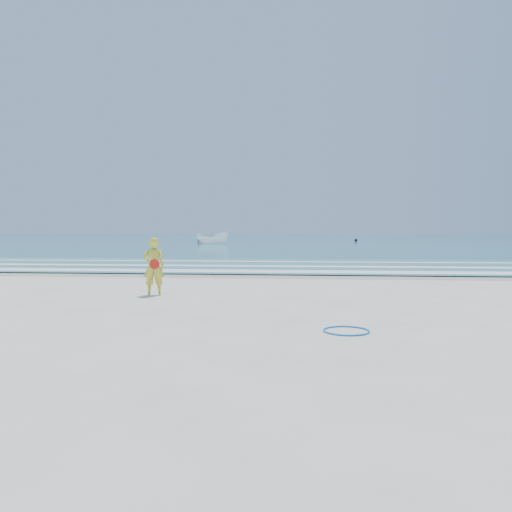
{
  "coord_description": "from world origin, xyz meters",
  "views": [
    {
      "loc": [
        2.01,
        -9.7,
        1.72
      ],
      "look_at": [
        0.67,
        4.0,
        1.0
      ],
      "focal_mm": 35.0,
      "sensor_mm": 36.0,
      "label": 1
    }
  ],
  "objects": [
    {
      "name": "foam_far",
      "position": [
        0.0,
        16.5,
        0.05
      ],
      "size": [
        400.0,
        0.6,
        0.01
      ],
      "primitive_type": "cube",
      "color": "white",
      "rests_on": "shallow"
    },
    {
      "name": "hoop",
      "position": [
        2.72,
        -1.23,
        0.01
      ],
      "size": [
        1.01,
        1.01,
        0.03
      ],
      "primitive_type": "torus",
      "rotation": [
        0.0,
        0.0,
        -0.36
      ],
      "color": "blue",
      "rests_on": "ground"
    },
    {
      "name": "ocean",
      "position": [
        0.0,
        105.0,
        0.02
      ],
      "size": [
        400.0,
        190.0,
        0.04
      ],
      "primitive_type": "cube",
      "color": "#19727F",
      "rests_on": "ground"
    },
    {
      "name": "foam_near",
      "position": [
        0.0,
        10.3,
        0.05
      ],
      "size": [
        400.0,
        1.4,
        0.01
      ],
      "primitive_type": "cube",
      "color": "white",
      "rests_on": "shallow"
    },
    {
      "name": "shallow",
      "position": [
        0.0,
        14.0,
        0.04
      ],
      "size": [
        400.0,
        10.0,
        0.01
      ],
      "primitive_type": "cube",
      "color": "#59B7AD",
      "rests_on": "ocean"
    },
    {
      "name": "wet_sand",
      "position": [
        0.0,
        9.0,
        0.0
      ],
      "size": [
        400.0,
        2.4,
        0.0
      ],
      "primitive_type": "cube",
      "color": "#B2A893",
      "rests_on": "ground"
    },
    {
      "name": "boat",
      "position": [
        -9.0,
        49.5,
        0.89
      ],
      "size": [
        4.39,
        1.67,
        1.69
      ],
      "primitive_type": "imported",
      "rotation": [
        0.0,
        0.0,
        1.57
      ],
      "color": "white",
      "rests_on": "ocean"
    },
    {
      "name": "foam_mid",
      "position": [
        0.0,
        13.2,
        0.05
      ],
      "size": [
        400.0,
        0.9,
        0.01
      ],
      "primitive_type": "cube",
      "color": "white",
      "rests_on": "shallow"
    },
    {
      "name": "buoy",
      "position": [
        9.43,
        63.67,
        0.25
      ],
      "size": [
        0.41,
        0.41,
        0.41
      ],
      "primitive_type": "sphere",
      "color": "black",
      "rests_on": "ocean"
    },
    {
      "name": "woman",
      "position": [
        -1.96,
        3.13,
        0.76
      ],
      "size": [
        0.62,
        0.48,
        1.52
      ],
      "color": "yellow",
      "rests_on": "ground"
    },
    {
      "name": "ground",
      "position": [
        0.0,
        0.0,
        0.0
      ],
      "size": [
        400.0,
        400.0,
        0.0
      ],
      "primitive_type": "plane",
      "color": "silver",
      "rests_on": "ground"
    }
  ]
}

